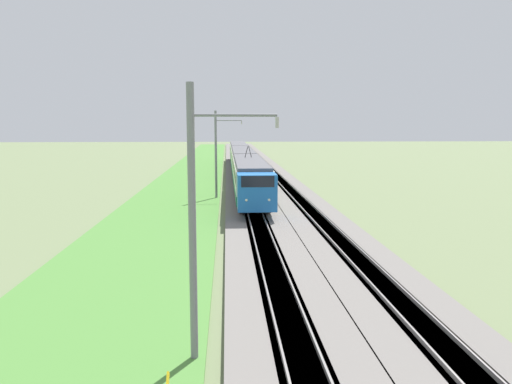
% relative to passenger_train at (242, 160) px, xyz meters
% --- Properties ---
extents(ballast_main, '(240.00, 4.40, 0.30)m').
position_rel_passenger_train_xyz_m(ballast_main, '(-9.05, 0.00, -2.12)').
color(ballast_main, slate).
rests_on(ballast_main, ground).
extents(ballast_adjacent, '(240.00, 4.40, 0.30)m').
position_rel_passenger_train_xyz_m(ballast_adjacent, '(-9.05, -4.35, -2.12)').
color(ballast_adjacent, slate).
rests_on(ballast_adjacent, ground).
extents(track_main, '(240.00, 1.57, 0.45)m').
position_rel_passenger_train_xyz_m(track_main, '(-9.05, 0.00, -2.11)').
color(track_main, '#4C4238').
rests_on(track_main, ground).
extents(track_adjacent, '(240.00, 1.57, 0.45)m').
position_rel_passenger_train_xyz_m(track_adjacent, '(-9.05, -4.35, -2.11)').
color(track_adjacent, '#4C4238').
rests_on(track_adjacent, ground).
extents(grass_verge, '(240.00, 8.30, 0.12)m').
position_rel_passenger_train_xyz_m(grass_verge, '(-9.05, 6.89, -2.21)').
color(grass_verge, '#4C8438').
rests_on(grass_verge, ground).
extents(passenger_train, '(64.55, 2.83, 4.87)m').
position_rel_passenger_train_xyz_m(passenger_train, '(0.00, 0.00, 0.00)').
color(passenger_train, blue).
rests_on(passenger_train, ground).
extents(catenary_mast_near, '(0.22, 2.56, 8.05)m').
position_rel_passenger_train_xyz_m(catenary_mast_near, '(-51.82, 3.01, 1.90)').
color(catenary_mast_near, slate).
rests_on(catenary_mast_near, ground).
extents(catenary_mast_mid, '(0.22, 2.56, 8.20)m').
position_rel_passenger_train_xyz_m(catenary_mast_mid, '(-19.26, 3.01, 1.97)').
color(catenary_mast_mid, slate).
rests_on(catenary_mast_mid, ground).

